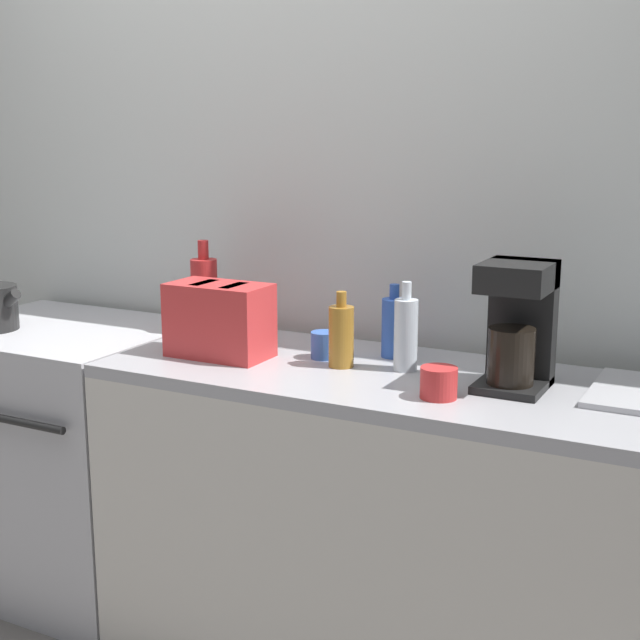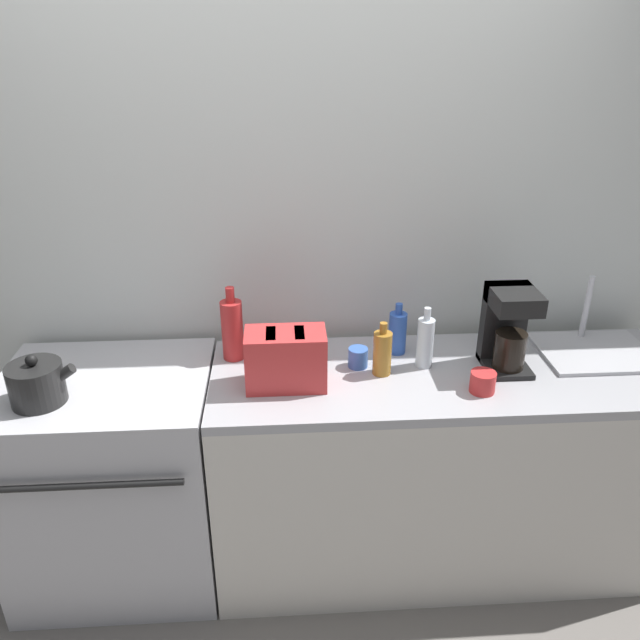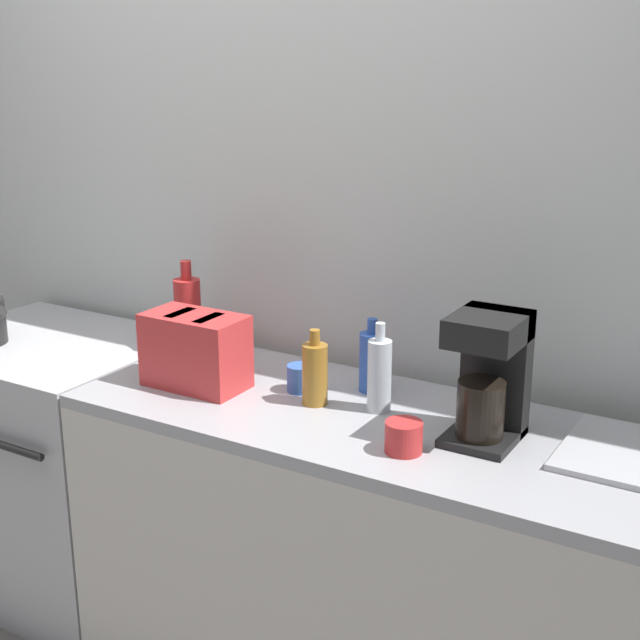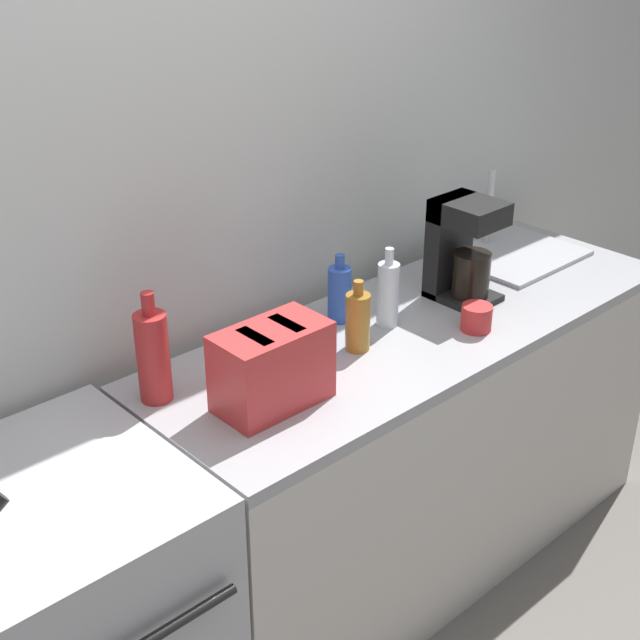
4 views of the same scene
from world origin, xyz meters
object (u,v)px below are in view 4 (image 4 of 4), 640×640
object	(u,v)px
toaster	(272,367)
cup_blue	(322,339)
bottle_amber	(358,321)
bottle_red	(153,355)
bottle_blue	(339,293)
bottle_clear	(388,293)
coffee_maker	(461,247)
cup_red	(476,318)

from	to	relation	value
toaster	cup_blue	size ratio (longest dim) A/B	3.74
bottle_amber	bottle_red	bearing A→B (deg)	164.07
toaster	bottle_amber	distance (m)	0.36
toaster	bottle_red	bearing A→B (deg)	132.83
bottle_blue	bottle_clear	xyz separation A→B (m)	(0.08, -0.12, 0.01)
coffee_maker	bottle_red	bearing A→B (deg)	172.85
coffee_maker	bottle_blue	xyz separation A→B (m)	(-0.39, 0.13, -0.08)
coffee_maker	bottle_clear	size ratio (longest dim) A/B	1.32
coffee_maker	cup_red	size ratio (longest dim) A/B	3.54
bottle_clear	bottle_blue	bearing A→B (deg)	125.67
cup_blue	cup_red	bearing A→B (deg)	-26.43
toaster	cup_red	bearing A→B (deg)	-7.65
coffee_maker	cup_blue	xyz separation A→B (m)	(-0.56, 0.03, -0.13)
bottle_amber	cup_blue	world-z (taller)	bottle_amber
toaster	cup_blue	xyz separation A→B (m)	(0.28, 0.12, -0.07)
bottle_blue	cup_red	size ratio (longest dim) A/B	2.32
coffee_maker	cup_blue	size ratio (longest dim) A/B	4.18
toaster	cup_red	world-z (taller)	toaster
toaster	bottle_amber	size ratio (longest dim) A/B	1.37
bottle_blue	toaster	bearing A→B (deg)	-153.48
toaster	bottle_blue	world-z (taller)	same
coffee_maker	cup_red	distance (m)	0.26
bottle_amber	bottle_red	world-z (taller)	bottle_red
bottle_clear	cup_red	distance (m)	0.27
cup_blue	coffee_maker	bearing A→B (deg)	-2.77
toaster	bottle_amber	xyz separation A→B (m)	(0.36, 0.06, -0.02)
bottle_red	cup_red	xyz separation A→B (m)	(0.90, -0.31, -0.09)
cup_blue	bottle_clear	bearing A→B (deg)	-2.33
cup_blue	toaster	bearing A→B (deg)	-157.28
toaster	bottle_blue	bearing A→B (deg)	26.52
coffee_maker	bottle_blue	world-z (taller)	coffee_maker
toaster	bottle_blue	distance (m)	0.50
bottle_red	bottle_clear	size ratio (longest dim) A/B	1.23
bottle_amber	bottle_blue	size ratio (longest dim) A/B	0.99
cup_red	coffee_maker	bearing A→B (deg)	52.89
bottle_blue	coffee_maker	bearing A→B (deg)	-18.91
bottle_red	toaster	bearing A→B (deg)	-47.17
bottle_clear	cup_red	xyz separation A→B (m)	(0.17, -0.20, -0.06)
cup_red	cup_blue	bearing A→B (deg)	153.57
coffee_maker	cup_blue	world-z (taller)	coffee_maker
coffee_maker	bottle_clear	world-z (taller)	coffee_maker
bottle_red	bottle_clear	world-z (taller)	bottle_red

